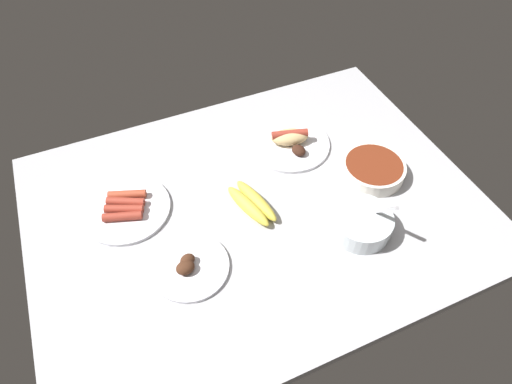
{
  "coord_description": "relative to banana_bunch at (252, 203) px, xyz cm",
  "views": [
    {
      "loc": [
        -30.08,
        -68.63,
        93.85
      ],
      "look_at": [
        0.77,
        1.87,
        3.0
      ],
      "focal_mm": 30.82,
      "sensor_mm": 36.0,
      "label": 1
    }
  ],
  "objects": [
    {
      "name": "banana_bunch",
      "position": [
        0.0,
        0.0,
        0.0
      ],
      "size": [
        10.92,
        18.51,
        3.88
      ],
      "color": "gold",
      "rests_on": "ground_plane"
    },
    {
      "name": "bowl_chili",
      "position": [
        36.48,
        -2.77,
        0.47
      ],
      "size": [
        18.03,
        18.03,
        4.29
      ],
      "color": "white",
      "rests_on": "ground_plane"
    },
    {
      "name": "plate_hotdog_assembled",
      "position": [
        20.09,
        17.76,
        -0.28
      ],
      "size": [
        24.8,
        24.8,
        5.61
      ],
      "color": "white",
      "rests_on": "ground_plane"
    },
    {
      "name": "plate_grilled_meat",
      "position": [
        -21.57,
        -11.37,
        -1.06
      ],
      "size": [
        19.22,
        19.22,
        3.85
      ],
      "color": "white",
      "rests_on": "ground_plane"
    },
    {
      "name": "ground_plane",
      "position": [
        1.27,
        0.31,
        -3.4
      ],
      "size": [
        120.0,
        90.0,
        3.0
      ],
      "primitive_type": "cube",
      "color": "#B2B2B7"
    },
    {
      "name": "plate_sausages",
      "position": [
        -31.66,
        12.68,
        -0.96
      ],
      "size": [
        23.8,
        23.8,
        3.27
      ],
      "color": "white",
      "rests_on": "ground_plane"
    },
    {
      "name": "bowl_coleslaw",
      "position": [
        22.66,
        -18.19,
        1.19
      ],
      "size": [
        15.64,
        15.64,
        15.47
      ],
      "color": "silver",
      "rests_on": "ground_plane"
    }
  ]
}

